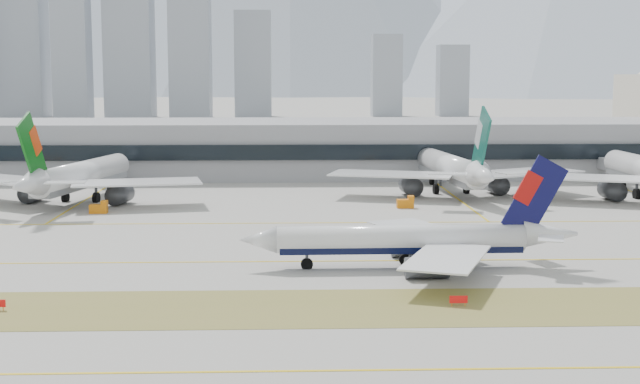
{
  "coord_description": "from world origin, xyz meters",
  "views": [
    {
      "loc": [
        -0.59,
        -136.33,
        27.83
      ],
      "look_at": [
        4.62,
        18.0,
        7.5
      ],
      "focal_mm": 50.0,
      "sensor_mm": 36.0,
      "label": 1
    }
  ],
  "objects_px": {
    "taxiing_airliner": "(413,241)",
    "widebody_eva": "(78,177)",
    "widebody_cathay": "(453,170)",
    "terminal": "(292,147)"
  },
  "relations": [
    {
      "from": "taxiing_airliner",
      "to": "widebody_eva",
      "type": "xyz_separation_m",
      "value": [
        -64.26,
        68.83,
        1.6
      ]
    },
    {
      "from": "widebody_cathay",
      "to": "widebody_eva",
      "type": "bearing_deg",
      "value": 91.98
    },
    {
      "from": "taxiing_airliner",
      "to": "terminal",
      "type": "bearing_deg",
      "value": -83.09
    },
    {
      "from": "taxiing_airliner",
      "to": "terminal",
      "type": "distance_m",
      "value": 125.98
    },
    {
      "from": "taxiing_airliner",
      "to": "widebody_cathay",
      "type": "relative_size",
      "value": 0.81
    },
    {
      "from": "widebody_cathay",
      "to": "taxiing_airliner",
      "type": "bearing_deg",
      "value": 160.26
    },
    {
      "from": "taxiing_airliner",
      "to": "widebody_eva",
      "type": "bearing_deg",
      "value": -47.92
    },
    {
      "from": "taxiing_airliner",
      "to": "widebody_eva",
      "type": "relative_size",
      "value": 0.85
    },
    {
      "from": "taxiing_airliner",
      "to": "terminal",
      "type": "height_order",
      "value": "taxiing_airliner"
    },
    {
      "from": "widebody_cathay",
      "to": "terminal",
      "type": "distance_m",
      "value": 58.53
    }
  ]
}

